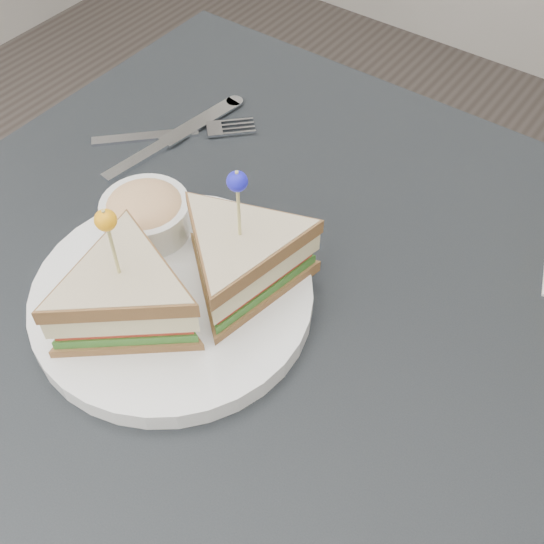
{
  "coord_description": "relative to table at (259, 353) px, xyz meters",
  "views": [
    {
      "loc": [
        0.24,
        -0.31,
        1.27
      ],
      "look_at": [
        0.01,
        0.01,
        0.8
      ],
      "focal_mm": 45.0,
      "sensor_mm": 36.0,
      "label": 1
    }
  ],
  "objects": [
    {
      "name": "table",
      "position": [
        0.0,
        0.0,
        0.0
      ],
      "size": [
        0.8,
        0.8,
        0.75
      ],
      "color": "black",
      "rests_on": "ground"
    },
    {
      "name": "plate_meal",
      "position": [
        -0.06,
        -0.04,
        0.12
      ],
      "size": [
        0.31,
        0.31,
        0.16
      ],
      "rotation": [
        0.0,
        0.0,
        0.17
      ],
      "color": "white",
      "rests_on": "table"
    },
    {
      "name": "cutlery_fork",
      "position": [
        -0.23,
        0.16,
        0.08
      ],
      "size": [
        0.15,
        0.15,
        0.01
      ],
      "rotation": [
        0.0,
        0.0,
        -0.79
      ],
      "color": "silver",
      "rests_on": "table"
    },
    {
      "name": "cutlery_knife",
      "position": [
        -0.23,
        0.14,
        0.08
      ],
      "size": [
        0.05,
        0.21,
        0.01
      ],
      "rotation": [
        0.0,
        0.0,
        -0.14
      ],
      "color": "white",
      "rests_on": "table"
    }
  ]
}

